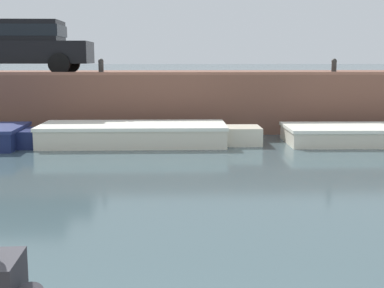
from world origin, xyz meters
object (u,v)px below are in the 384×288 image
(boat_moored_central_cream, at_px, (143,134))
(mooring_bollard_mid, at_px, (101,66))
(mooring_bollard_east, at_px, (334,66))
(car_left_inner_black, at_px, (24,45))

(boat_moored_central_cream, xyz_separation_m, mooring_bollard_mid, (-1.21, 1.85, 1.64))
(mooring_bollard_east, bearing_deg, boat_moored_central_cream, -160.74)
(car_left_inner_black, height_order, mooring_bollard_east, car_left_inner_black)
(mooring_bollard_mid, bearing_deg, mooring_bollard_east, 0.00)
(mooring_bollard_mid, xyz_separation_m, mooring_bollard_east, (6.49, 0.00, 0.00))
(mooring_bollard_east, bearing_deg, mooring_bollard_mid, 180.00)
(car_left_inner_black, height_order, mooring_bollard_mid, car_left_inner_black)
(car_left_inner_black, xyz_separation_m, mooring_bollard_east, (8.88, -1.20, -0.61))
(mooring_bollard_east, bearing_deg, car_left_inner_black, 172.31)
(boat_moored_central_cream, relative_size, mooring_bollard_mid, 12.17)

